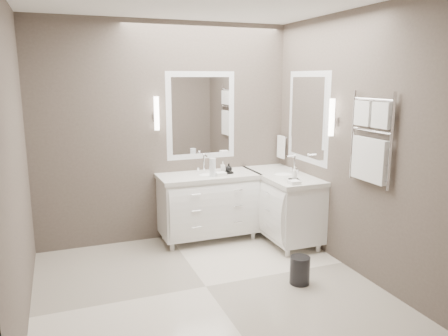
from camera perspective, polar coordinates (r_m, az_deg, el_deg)
name	(u,v)px	position (r m, az deg, el deg)	size (l,w,h in m)	color
floor	(206,287)	(4.47, -2.40, -15.26)	(3.20, 3.00, 0.01)	silver
wall_back	(166,133)	(5.47, -7.56, 4.57)	(3.20, 0.01, 2.70)	#524842
wall_front	(283,190)	(2.68, 7.67, -2.86)	(3.20, 0.01, 2.70)	#524842
wall_left	(13,164)	(3.85, -25.83, 0.52)	(0.01, 3.00, 2.70)	#524842
wall_right	(349,143)	(4.79, 16.02, 3.20)	(0.01, 3.00, 2.70)	#524842
vanity_back	(208,202)	(5.50, -2.06, -4.50)	(1.24, 0.59, 0.97)	white
vanity_right	(282,202)	(5.56, 7.63, -4.43)	(0.59, 1.24, 0.97)	white
mirror_back	(201,116)	(5.56, -3.03, 6.83)	(0.90, 0.02, 1.10)	white
mirror_right	(308,117)	(5.41, 10.91, 6.51)	(0.02, 0.90, 1.10)	white
sconce_back	(157,114)	(5.34, -8.79, 6.98)	(0.06, 0.06, 0.40)	white
sconce_right	(332,118)	(4.89, 13.88, 6.35)	(0.06, 0.06, 0.40)	white
towel_bar_corner	(281,146)	(5.92, 7.47, 2.81)	(0.03, 0.22, 0.30)	white
towel_ladder	(370,144)	(4.44, 18.57, 2.96)	(0.06, 0.58, 0.90)	white
waste_bin	(300,270)	(4.53, 9.87, -13.02)	(0.20, 0.20, 0.28)	black
amenity_tray_back	(226,172)	(5.44, 0.22, -0.59)	(0.16, 0.12, 0.02)	black
amenity_tray_right	(294,180)	(5.10, 9.18, -1.59)	(0.11, 0.15, 0.02)	black
water_bottle	(213,167)	(5.26, -1.50, 0.07)	(0.08, 0.08, 0.22)	silver
soap_bottle_a	(223,167)	(5.43, -0.15, 0.18)	(0.05, 0.06, 0.12)	white
soap_bottle_b	(229,168)	(5.41, 0.63, 0.05)	(0.08, 0.08, 0.11)	black
soap_bottle_c	(295,173)	(5.08, 9.21, -0.67)	(0.06, 0.06, 0.15)	white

